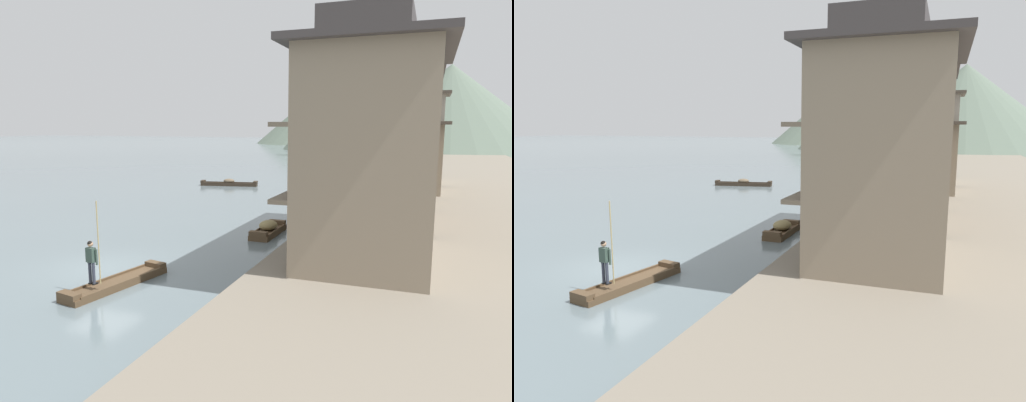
% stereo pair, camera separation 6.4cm
% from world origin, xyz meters
% --- Properties ---
extents(ground_plane, '(400.00, 400.00, 0.00)m').
position_xyz_m(ground_plane, '(0.00, 0.00, 0.00)').
color(ground_plane, slate).
extents(riverbank_right, '(18.00, 110.00, 0.88)m').
position_xyz_m(riverbank_right, '(15.98, 30.00, 0.44)').
color(riverbank_right, slate).
rests_on(riverbank_right, ground).
extents(boat_foreground_poled, '(1.81, 4.66, 0.41)m').
position_xyz_m(boat_foreground_poled, '(1.99, -1.71, 0.14)').
color(boat_foreground_poled, brown).
rests_on(boat_foreground_poled, ground).
extents(boatman_person, '(0.57, 0.29, 3.04)m').
position_xyz_m(boatman_person, '(1.80, -2.79, 1.42)').
color(boatman_person, black).
rests_on(boatman_person, boat_foreground_poled).
extents(boat_moored_nearest, '(1.95, 5.08, 0.71)m').
position_xyz_m(boat_moored_nearest, '(5.68, 25.79, 0.24)').
color(boat_moored_nearest, brown).
rests_on(boat_moored_nearest, ground).
extents(boat_moored_second, '(4.42, 2.99, 0.62)m').
position_xyz_m(boat_moored_second, '(2.30, 46.95, 0.20)').
color(boat_moored_second, '#232326').
rests_on(boat_moored_second, ground).
extents(boat_moored_third, '(1.10, 3.56, 0.81)m').
position_xyz_m(boat_moored_third, '(4.62, 8.31, 0.31)').
color(boat_moored_third, brown).
rests_on(boat_moored_third, ground).
extents(boat_moored_far, '(1.61, 4.49, 0.49)m').
position_xyz_m(boat_moored_far, '(-5.76, 56.66, 0.16)').
color(boat_moored_far, brown).
rests_on(boat_moored_far, ground).
extents(boat_midriver_drifting, '(2.08, 4.32, 0.84)m').
position_xyz_m(boat_midriver_drifting, '(4.74, 17.95, 0.31)').
color(boat_midriver_drifting, '#33281E').
rests_on(boat_midriver_drifting, ground).
extents(boat_midriver_upstream, '(5.80, 1.95, 0.71)m').
position_xyz_m(boat_midriver_upstream, '(-6.02, 27.05, 0.23)').
color(boat_midriver_upstream, '#33281E').
rests_on(boat_midriver_upstream, ground).
extents(house_waterfront_nearest, '(5.77, 8.40, 8.74)m').
position_xyz_m(house_waterfront_nearest, '(10.78, 2.74, 5.17)').
color(house_waterfront_nearest, gray).
rests_on(house_waterfront_nearest, riverbank_right).
extents(house_waterfront_second, '(5.52, 7.30, 8.74)m').
position_xyz_m(house_waterfront_second, '(10.66, 10.49, 5.18)').
color(house_waterfront_second, '#75604C').
rests_on(house_waterfront_second, riverbank_right).
extents(house_waterfront_tall, '(5.24, 6.24, 6.14)m').
position_xyz_m(house_waterfront_tall, '(10.52, 17.32, 3.89)').
color(house_waterfront_tall, gray).
rests_on(house_waterfront_tall, riverbank_right).
extents(house_waterfront_narrow, '(6.37, 6.44, 6.14)m').
position_xyz_m(house_waterfront_narrow, '(11.09, 23.28, 3.88)').
color(house_waterfront_narrow, gray).
rests_on(house_waterfront_narrow, riverbank_right).
extents(house_waterfront_far, '(6.45, 5.94, 8.74)m').
position_xyz_m(house_waterfront_far, '(11.12, 30.06, 5.19)').
color(house_waterfront_far, gray).
rests_on(house_waterfront_far, riverbank_right).
extents(mooring_post_dock_near, '(0.20, 0.20, 0.71)m').
position_xyz_m(mooring_post_dock_near, '(7.33, 5.24, 1.24)').
color(mooring_post_dock_near, '#473828').
rests_on(mooring_post_dock_near, riverbank_right).
extents(mooring_post_dock_mid, '(0.20, 0.20, 0.75)m').
position_xyz_m(mooring_post_dock_mid, '(7.33, 14.48, 1.26)').
color(mooring_post_dock_mid, '#473828').
rests_on(mooring_post_dock_mid, riverbank_right).
extents(mooring_post_dock_far, '(0.20, 0.20, 0.97)m').
position_xyz_m(mooring_post_dock_far, '(7.33, 25.61, 1.37)').
color(mooring_post_dock_far, '#473828').
rests_on(mooring_post_dock_far, riverbank_right).
extents(stone_bridge, '(27.47, 2.40, 5.30)m').
position_xyz_m(stone_bridge, '(0.00, 75.37, 3.52)').
color(stone_bridge, gray).
rests_on(stone_bridge, ground).
extents(hill_far_west, '(46.92, 46.92, 20.05)m').
position_xyz_m(hill_far_west, '(-20.01, 139.83, 10.02)').
color(hill_far_west, '#5B6B5B').
rests_on(hill_far_west, ground).
extents(hill_far_centre, '(47.56, 47.56, 18.99)m').
position_xyz_m(hill_far_centre, '(16.07, 96.18, 9.50)').
color(hill_far_centre, '#5B6B5B').
rests_on(hill_far_centre, ground).
extents(hill_far_east, '(38.13, 38.13, 22.29)m').
position_xyz_m(hill_far_east, '(-4.48, 104.62, 11.14)').
color(hill_far_east, '#5B6B5B').
rests_on(hill_far_east, ground).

